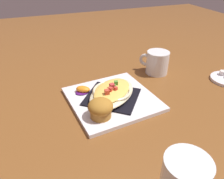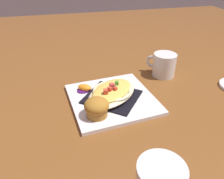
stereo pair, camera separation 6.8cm
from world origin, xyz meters
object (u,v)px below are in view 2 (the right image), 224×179
gratin_dish (112,92)px  muffin (97,107)px  coffee_mug (164,66)px  orange_garnish (85,88)px  square_plate (112,99)px

gratin_dish → muffin: bearing=-128.9°
gratin_dish → coffee_mug: (0.24, 0.12, 0.01)m
muffin → coffee_mug: size_ratio=0.69×
gratin_dish → muffin: 0.10m
orange_garnish → gratin_dish: bearing=-38.4°
square_plate → orange_garnish: size_ratio=4.63×
square_plate → muffin: 0.11m
gratin_dish → orange_garnish: 0.10m
square_plate → gratin_dish: (-0.00, -0.00, 0.03)m
square_plate → gratin_dish: bearing=-112.4°
square_plate → gratin_dish: gratin_dish is taller
gratin_dish → coffee_mug: size_ratio=2.19×
orange_garnish → coffee_mug: size_ratio=0.55×
square_plate → muffin: size_ratio=3.69×
square_plate → coffee_mug: (0.24, 0.12, 0.03)m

